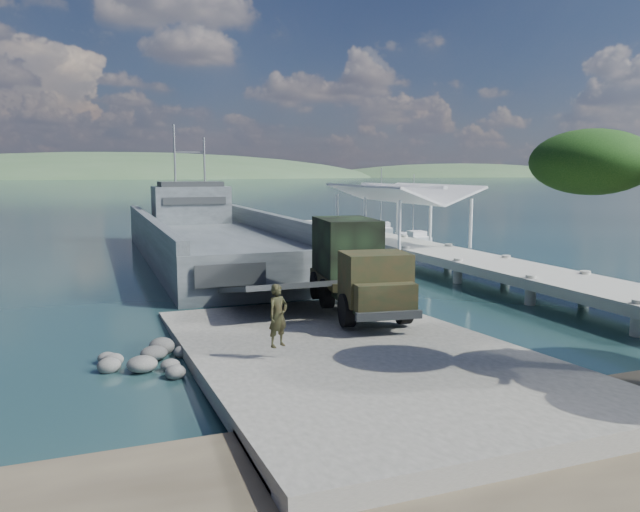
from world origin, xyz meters
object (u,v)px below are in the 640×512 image
at_px(landing_craft, 215,247).
at_px(sailboat_near, 413,238).
at_px(military_truck, 355,266).
at_px(sailboat_far, 381,229).
at_px(soldier, 278,328).
at_px(pier, 407,238).

height_order(landing_craft, sailboat_near, landing_craft).
height_order(military_truck, sailboat_far, sailboat_far).
distance_m(landing_craft, soldier, 25.84).
bearing_deg(landing_craft, sailboat_far, 34.09).
height_order(military_truck, sailboat_near, sailboat_near).
relative_size(landing_craft, sailboat_near, 6.03).
relative_size(military_truck, sailboat_near, 1.34).
distance_m(military_truck, sailboat_near, 29.76).
height_order(soldier, sailboat_near, sailboat_near).
bearing_deg(soldier, landing_craft, 58.87).
height_order(landing_craft, sailboat_far, landing_craft).
bearing_deg(military_truck, soldier, -124.08).
bearing_deg(soldier, sailboat_near, 30.46).
bearing_deg(sailboat_near, landing_craft, -159.51).
distance_m(military_truck, sailboat_far, 37.44).
distance_m(soldier, sailboat_near, 37.06).
xyz_separation_m(sailboat_near, sailboat_far, (1.01, 8.36, 0.03)).
bearing_deg(military_truck, pier, 62.83).
bearing_deg(landing_craft, pier, -23.14).
bearing_deg(pier, military_truck, -125.51).
xyz_separation_m(soldier, sailboat_far, (22.65, 38.43, -1.10)).
distance_m(landing_craft, sailboat_near, 18.88).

